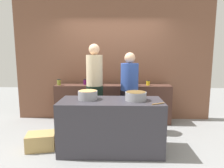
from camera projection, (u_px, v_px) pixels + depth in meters
ground at (112, 142)px, 3.74m from camera, size 12.00×12.00×0.00m
storefront_wall at (113, 59)px, 4.94m from camera, size 4.80×0.12×3.00m
display_shelf at (113, 104)px, 4.76m from camera, size 2.70×0.36×0.91m
prep_table at (111, 126)px, 3.38m from camera, size 1.70×0.70×0.88m
preserve_jar_0 at (59, 82)px, 4.67m from camera, size 0.09×0.09×0.14m
preserve_jar_1 at (85, 82)px, 4.75m from camera, size 0.09×0.09×0.13m
preserve_jar_2 at (95, 82)px, 4.73m from camera, size 0.09×0.09×0.14m
preserve_jar_3 at (100, 83)px, 4.72m from camera, size 0.09×0.09×0.11m
preserve_jar_4 at (122, 82)px, 4.62m from camera, size 0.08×0.08×0.14m
preserve_jar_5 at (129, 82)px, 4.68m from camera, size 0.09×0.09×0.13m
preserve_jar_6 at (137, 83)px, 4.65m from camera, size 0.07×0.07×0.11m
preserve_jar_7 at (148, 83)px, 4.65m from camera, size 0.08×0.08×0.12m
cooking_pot_left at (88, 95)px, 3.36m from camera, size 0.32×0.32×0.15m
cooking_pot_center at (136, 96)px, 3.29m from camera, size 0.35×0.35×0.14m
wooden_spoon at (158, 104)px, 3.05m from camera, size 0.21×0.12×0.02m
cook_with_tongs at (95, 93)px, 4.07m from camera, size 0.34×0.34×1.83m
cook_in_cap at (129, 97)px, 4.15m from camera, size 0.38×0.38×1.66m
bread_crate at (41, 141)px, 3.48m from camera, size 0.54×0.44×0.28m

